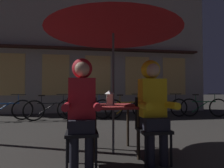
{
  "coord_description": "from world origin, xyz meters",
  "views": [
    {
      "loc": [
        -0.47,
        -2.84,
        0.98
      ],
      "look_at": [
        0.0,
        0.13,
        1.07
      ],
      "focal_mm": 29.57,
      "sensor_mm": 36.0,
      "label": 1
    }
  ],
  "objects_px": {
    "patio_umbrella": "(113,22)",
    "chair_left": "(82,127)",
    "bicycle_nearest": "(4,110)",
    "bicycle_third": "(87,109)",
    "bicycle_second": "(51,109)",
    "bicycle_fourth": "(127,108)",
    "bicycle_fifth": "(166,107)",
    "lantern": "(109,98)",
    "person_left_hooded": "(82,100)",
    "cafe_table": "(113,112)",
    "person_right_hooded": "(153,99)",
    "bicycle_furthest": "(204,107)",
    "chair_right": "(151,125)"
  },
  "relations": [
    {
      "from": "bicycle_fifth",
      "to": "patio_umbrella",
      "type": "bearing_deg",
      "value": -125.92
    },
    {
      "from": "bicycle_nearest",
      "to": "bicycle_fifth",
      "type": "relative_size",
      "value": 0.98
    },
    {
      "from": "bicycle_nearest",
      "to": "bicycle_second",
      "type": "relative_size",
      "value": 1.0
    },
    {
      "from": "chair_left",
      "to": "person_left_hooded",
      "type": "relative_size",
      "value": 0.62
    },
    {
      "from": "chair_left",
      "to": "bicycle_furthest",
      "type": "distance_m",
      "value": 5.67
    },
    {
      "from": "lantern",
      "to": "bicycle_fifth",
      "type": "distance_m",
      "value": 4.32
    },
    {
      "from": "bicycle_nearest",
      "to": "bicycle_fifth",
      "type": "distance_m",
      "value": 5.37
    },
    {
      "from": "chair_right",
      "to": "person_left_hooded",
      "type": "bearing_deg",
      "value": -176.61
    },
    {
      "from": "bicycle_third",
      "to": "bicycle_fourth",
      "type": "bearing_deg",
      "value": -0.36
    },
    {
      "from": "patio_umbrella",
      "to": "bicycle_fifth",
      "type": "bearing_deg",
      "value": 54.08
    },
    {
      "from": "bicycle_fifth",
      "to": "bicycle_third",
      "type": "bearing_deg",
      "value": -179.64
    },
    {
      "from": "chair_left",
      "to": "lantern",
      "type": "bearing_deg",
      "value": 37.15
    },
    {
      "from": "bicycle_nearest",
      "to": "bicycle_furthest",
      "type": "distance_m",
      "value": 6.78
    },
    {
      "from": "cafe_table",
      "to": "bicycle_third",
      "type": "height_order",
      "value": "bicycle_third"
    },
    {
      "from": "bicycle_nearest",
      "to": "bicycle_third",
      "type": "xyz_separation_m",
      "value": [
        2.59,
        -0.04,
        0.0
      ]
    },
    {
      "from": "chair_right",
      "to": "person_left_hooded",
      "type": "relative_size",
      "value": 0.62
    },
    {
      "from": "person_right_hooded",
      "to": "bicycle_furthest",
      "type": "xyz_separation_m",
      "value": [
        3.39,
        3.69,
        -0.5
      ]
    },
    {
      "from": "chair_left",
      "to": "bicycle_third",
      "type": "distance_m",
      "value": 3.76
    },
    {
      "from": "lantern",
      "to": "bicycle_third",
      "type": "relative_size",
      "value": 0.14
    },
    {
      "from": "bicycle_fourth",
      "to": "bicycle_fifth",
      "type": "height_order",
      "value": "same"
    },
    {
      "from": "patio_umbrella",
      "to": "bicycle_fourth",
      "type": "bearing_deg",
      "value": 72.6
    },
    {
      "from": "chair_right",
      "to": "person_left_hooded",
      "type": "xyz_separation_m",
      "value": [
        -0.96,
        -0.06,
        0.36
      ]
    },
    {
      "from": "patio_umbrella",
      "to": "person_right_hooded",
      "type": "bearing_deg",
      "value": -41.57
    },
    {
      "from": "chair_right",
      "to": "bicycle_second",
      "type": "distance_m",
      "value": 4.22
    },
    {
      "from": "cafe_table",
      "to": "person_right_hooded",
      "type": "relative_size",
      "value": 0.53
    },
    {
      "from": "patio_umbrella",
      "to": "person_left_hooded",
      "type": "bearing_deg",
      "value": -138.43
    },
    {
      "from": "cafe_table",
      "to": "chair_left",
      "type": "distance_m",
      "value": 0.62
    },
    {
      "from": "bicycle_second",
      "to": "bicycle_third",
      "type": "xyz_separation_m",
      "value": [
        1.17,
        0.02,
        0.0
      ]
    },
    {
      "from": "cafe_table",
      "to": "patio_umbrella",
      "type": "distance_m",
      "value": 1.42
    },
    {
      "from": "bicycle_third",
      "to": "bicycle_second",
      "type": "bearing_deg",
      "value": -178.83
    },
    {
      "from": "person_left_hooded",
      "to": "cafe_table",
      "type": "bearing_deg",
      "value": 41.57
    },
    {
      "from": "cafe_table",
      "to": "lantern",
      "type": "xyz_separation_m",
      "value": [
        -0.07,
        -0.06,
        0.22
      ]
    },
    {
      "from": "person_right_hooded",
      "to": "bicycle_third",
      "type": "xyz_separation_m",
      "value": [
        -0.8,
        3.81,
        -0.5
      ]
    },
    {
      "from": "bicycle_second",
      "to": "bicycle_third",
      "type": "height_order",
      "value": "same"
    },
    {
      "from": "bicycle_third",
      "to": "bicycle_furthest",
      "type": "distance_m",
      "value": 4.19
    },
    {
      "from": "person_left_hooded",
      "to": "bicycle_furthest",
      "type": "relative_size",
      "value": 0.85
    },
    {
      "from": "lantern",
      "to": "bicycle_nearest",
      "type": "height_order",
      "value": "lantern"
    },
    {
      "from": "patio_umbrella",
      "to": "chair_left",
      "type": "distance_m",
      "value": 1.68
    },
    {
      "from": "bicycle_second",
      "to": "bicycle_fourth",
      "type": "xyz_separation_m",
      "value": [
        2.55,
        0.02,
        0.0
      ]
    },
    {
      "from": "bicycle_third",
      "to": "bicycle_fifth",
      "type": "distance_m",
      "value": 2.78
    },
    {
      "from": "chair_right",
      "to": "bicycle_fifth",
      "type": "distance_m",
      "value": 4.27
    },
    {
      "from": "lantern",
      "to": "chair_right",
      "type": "relative_size",
      "value": 0.27
    },
    {
      "from": "bicycle_second",
      "to": "bicycle_furthest",
      "type": "xyz_separation_m",
      "value": [
        5.36,
        -0.1,
        0.0
      ]
    },
    {
      "from": "patio_umbrella",
      "to": "chair_left",
      "type": "bearing_deg",
      "value": -142.45
    },
    {
      "from": "cafe_table",
      "to": "bicycle_fifth",
      "type": "relative_size",
      "value": 0.44
    },
    {
      "from": "chair_left",
      "to": "person_left_hooded",
      "type": "bearing_deg",
      "value": -90.0
    },
    {
      "from": "chair_right",
      "to": "bicycle_fifth",
      "type": "relative_size",
      "value": 0.52
    },
    {
      "from": "chair_left",
      "to": "person_left_hooded",
      "type": "xyz_separation_m",
      "value": [
        -0.0,
        -0.06,
        0.36
      ]
    },
    {
      "from": "patio_umbrella",
      "to": "person_left_hooded",
      "type": "distance_m",
      "value": 1.37
    },
    {
      "from": "cafe_table",
      "to": "chair_left",
      "type": "bearing_deg",
      "value": -142.45
    }
  ]
}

